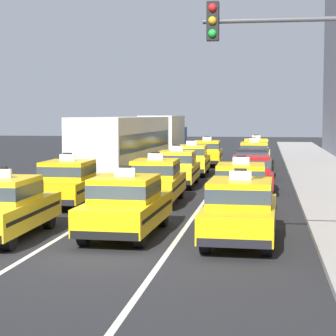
# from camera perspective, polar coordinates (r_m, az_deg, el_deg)

# --- Properties ---
(ground_plane) EXTENTS (160.00, 160.00, 0.00)m
(ground_plane) POSITION_cam_1_polar(r_m,az_deg,el_deg) (15.35, -6.20, -7.75)
(ground_plane) COLOR #232326
(lane_stripe_left_center) EXTENTS (0.14, 80.00, 0.01)m
(lane_stripe_left_center) POSITION_cam_1_polar(r_m,az_deg,el_deg) (35.06, -0.21, -0.59)
(lane_stripe_left_center) COLOR silver
(lane_stripe_left_center) RESTS_ON ground
(lane_stripe_center_right) EXTENTS (0.14, 80.00, 0.01)m
(lane_stripe_center_right) POSITION_cam_1_polar(r_m,az_deg,el_deg) (34.70, 5.02, -0.66)
(lane_stripe_center_right) COLOR silver
(lane_stripe_center_right) RESTS_ON ground
(taxi_left_nearest) EXTENTS (1.90, 4.59, 1.96)m
(taxi_left_nearest) POSITION_cam_1_polar(r_m,az_deg,el_deg) (17.54, -14.75, -3.38)
(taxi_left_nearest) COLOR black
(taxi_left_nearest) RESTS_ON ground
(taxi_left_second) EXTENTS (1.90, 4.59, 1.96)m
(taxi_left_second) POSITION_cam_1_polar(r_m,az_deg,el_deg) (23.35, -9.03, -1.25)
(taxi_left_second) COLOR black
(taxi_left_second) RESTS_ON ground
(bus_left_third) EXTENTS (2.91, 11.28, 3.22)m
(bus_left_third) POSITION_cam_1_polar(r_m,az_deg,el_deg) (32.24, -4.02, 2.15)
(bus_left_third) COLOR black
(bus_left_third) RESTS_ON ground
(box_truck_left_fourth) EXTENTS (2.46, 7.03, 3.27)m
(box_truck_left_fourth) POSITION_cam_1_polar(r_m,az_deg,el_deg) (43.99, -0.34, 2.84)
(box_truck_left_fourth) COLOR black
(box_truck_left_fourth) RESTS_ON ground
(taxi_center_nearest) EXTENTS (1.91, 4.60, 1.96)m
(taxi_center_nearest) POSITION_cam_1_polar(r_m,az_deg,el_deg) (17.36, -3.84, -3.32)
(taxi_center_nearest) COLOR black
(taxi_center_nearest) RESTS_ON ground
(taxi_center_second) EXTENTS (1.90, 4.59, 1.96)m
(taxi_center_second) POSITION_cam_1_polar(r_m,az_deg,el_deg) (23.62, -1.11, -1.12)
(taxi_center_second) COLOR black
(taxi_center_second) RESTS_ON ground
(taxi_center_third) EXTENTS (1.91, 4.60, 1.96)m
(taxi_center_third) POSITION_cam_1_polar(r_m,az_deg,el_deg) (29.20, 0.81, 0.03)
(taxi_center_third) COLOR black
(taxi_center_third) RESTS_ON ground
(taxi_center_fourth) EXTENTS (1.92, 4.60, 1.96)m
(taxi_center_fourth) POSITION_cam_1_polar(r_m,az_deg,el_deg) (34.71, 2.15, 0.80)
(taxi_center_fourth) COLOR black
(taxi_center_fourth) RESTS_ON ground
(taxi_center_fifth) EXTENTS (1.94, 4.61, 1.96)m
(taxi_center_fifth) POSITION_cam_1_polar(r_m,az_deg,el_deg) (40.75, 3.57, 1.40)
(taxi_center_fifth) COLOR black
(taxi_center_fifth) RESTS_ON ground
(taxi_right_nearest) EXTENTS (1.92, 4.60, 1.96)m
(taxi_right_nearest) POSITION_cam_1_polar(r_m,az_deg,el_deg) (16.53, 6.60, -3.75)
(taxi_right_nearest) COLOR black
(taxi_right_nearest) RESTS_ON ground
(taxi_right_second) EXTENTS (1.86, 4.58, 1.96)m
(taxi_right_second) POSITION_cam_1_polar(r_m,az_deg,el_deg) (21.71, 6.65, -1.69)
(taxi_right_second) COLOR black
(taxi_right_second) RESTS_ON ground
(sedan_right_third) EXTENTS (1.89, 4.35, 1.58)m
(sedan_right_third) POSITION_cam_1_polar(r_m,az_deg,el_deg) (27.16, 7.56, -0.44)
(sedan_right_third) COLOR black
(sedan_right_third) RESTS_ON ground
(sedan_right_fourth) EXTENTS (1.96, 4.38, 1.58)m
(sedan_right_fourth) POSITION_cam_1_polar(r_m,az_deg,el_deg) (32.91, 7.76, 0.48)
(sedan_right_fourth) COLOR black
(sedan_right_fourth) RESTS_ON ground
(taxi_right_fifth) EXTENTS (1.87, 4.58, 1.96)m
(taxi_right_fifth) POSITION_cam_1_polar(r_m,az_deg,el_deg) (38.68, 7.82, 1.18)
(taxi_right_fifth) COLOR black
(taxi_right_fifth) RESTS_ON ground
(taxi_right_sixth) EXTENTS (1.92, 4.60, 1.96)m
(taxi_right_sixth) POSITION_cam_1_polar(r_m,az_deg,el_deg) (43.89, 8.01, 1.61)
(taxi_right_sixth) COLOR black
(taxi_right_sixth) RESTS_ON ground
(traffic_light_pole) EXTENTS (2.87, 0.33, 5.58)m
(traffic_light_pole) POSITION_cam_1_polar(r_m,az_deg,el_deg) (12.66, 11.52, 6.92)
(traffic_light_pole) COLOR #47474C
(traffic_light_pole) RESTS_ON ground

